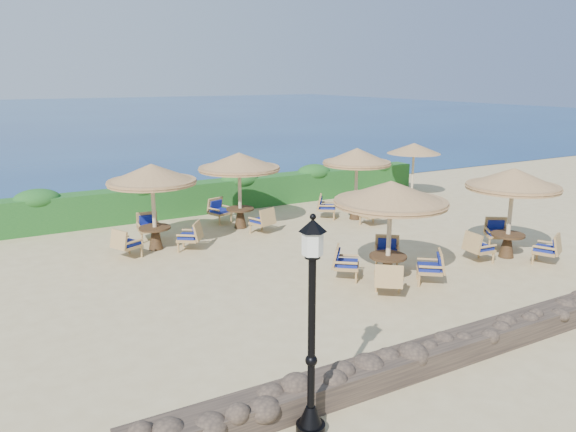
{
  "coord_description": "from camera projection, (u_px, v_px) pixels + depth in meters",
  "views": [
    {
      "loc": [
        -8.71,
        -13.03,
        5.19
      ],
      "look_at": [
        -1.06,
        0.5,
        1.3
      ],
      "focal_mm": 35.0,
      "sensor_mm": 36.0,
      "label": 1
    }
  ],
  "objects": [
    {
      "name": "ground",
      "position": [
        328.0,
        258.0,
        16.42
      ],
      "size": [
        120.0,
        120.0,
        0.0
      ],
      "primitive_type": "plane",
      "color": "tan",
      "rests_on": "ground"
    },
    {
      "name": "cafe_set_1",
      "position": [
        512.0,
        195.0,
        16.08
      ],
      "size": [
        2.75,
        2.77,
        2.65
      ],
      "color": "beige",
      "rests_on": "ground"
    },
    {
      "name": "extra_parasol",
      "position": [
        414.0,
        148.0,
        24.01
      ],
      "size": [
        2.3,
        2.3,
        2.41
      ],
      "color": "beige",
      "rests_on": "ground"
    },
    {
      "name": "cafe_set_0",
      "position": [
        390.0,
        212.0,
        14.13
      ],
      "size": [
        2.9,
        2.9,
        2.65
      ],
      "color": "beige",
      "rests_on": "ground"
    },
    {
      "name": "cafe_set_2",
      "position": [
        153.0,
        189.0,
        16.84
      ],
      "size": [
        2.76,
        2.77,
        2.65
      ],
      "color": "beige",
      "rests_on": "ground"
    },
    {
      "name": "cafe_set_4",
      "position": [
        357.0,
        170.0,
        20.5
      ],
      "size": [
        2.77,
        2.67,
        2.65
      ],
      "color": "beige",
      "rests_on": "ground"
    },
    {
      "name": "cafe_set_3",
      "position": [
        239.0,
        171.0,
        19.24
      ],
      "size": [
        2.83,
        2.88,
        2.65
      ],
      "color": "beige",
      "rests_on": "ground"
    },
    {
      "name": "stone_wall",
      "position": [
        500.0,
        334.0,
        11.13
      ],
      "size": [
        15.0,
        0.65,
        0.44
      ],
      "primitive_type": "cube",
      "color": "#4F3F31",
      "rests_on": "ground"
    },
    {
      "name": "sea",
      "position": [
        41.0,
        116.0,
        75.54
      ],
      "size": [
        160.0,
        160.0,
        0.0
      ],
      "primitive_type": "plane",
      "color": "navy",
      "rests_on": "ground"
    },
    {
      "name": "hedge",
      "position": [
        229.0,
        194.0,
        22.35
      ],
      "size": [
        18.0,
        0.9,
        1.2
      ],
      "primitive_type": "cube",
      "color": "#184D1A",
      "rests_on": "ground"
    },
    {
      "name": "lamp_post",
      "position": [
        312.0,
        338.0,
        8.01
      ],
      "size": [
        0.44,
        0.44,
        3.31
      ],
      "color": "black",
      "rests_on": "ground"
    }
  ]
}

